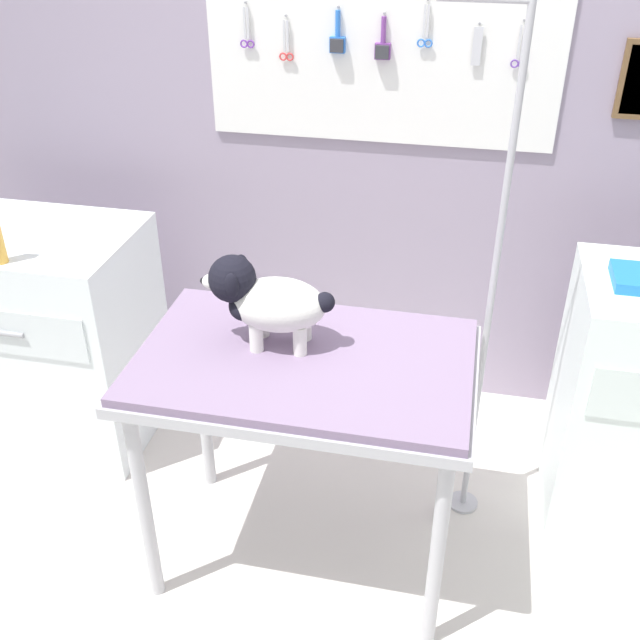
{
  "coord_description": "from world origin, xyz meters",
  "views": [
    {
      "loc": [
        0.37,
        -1.54,
        2.04
      ],
      "look_at": [
        -0.01,
        0.23,
        0.93
      ],
      "focal_mm": 41.72,
      "sensor_mm": 36.0,
      "label": 1
    }
  ],
  "objects_px": {
    "dog": "(265,300)",
    "grooming_arm": "(486,315)",
    "counter_left": "(46,335)",
    "grooming_table": "(304,380)"
  },
  "relations": [
    {
      "from": "grooming_table",
      "to": "grooming_arm",
      "type": "distance_m",
      "value": 0.62
    },
    {
      "from": "grooming_table",
      "to": "dog",
      "type": "xyz_separation_m",
      "value": [
        -0.12,
        0.05,
        0.23
      ]
    },
    {
      "from": "grooming_table",
      "to": "dog",
      "type": "distance_m",
      "value": 0.27
    },
    {
      "from": "grooming_arm",
      "to": "dog",
      "type": "bearing_deg",
      "value": -155.15
    },
    {
      "from": "dog",
      "to": "counter_left",
      "type": "distance_m",
      "value": 1.24
    },
    {
      "from": "grooming_arm",
      "to": "dog",
      "type": "xyz_separation_m",
      "value": [
        -0.64,
        -0.29,
        0.15
      ]
    },
    {
      "from": "grooming_table",
      "to": "grooming_arm",
      "type": "xyz_separation_m",
      "value": [
        0.51,
        0.34,
        0.09
      ]
    },
    {
      "from": "dog",
      "to": "grooming_arm",
      "type": "bearing_deg",
      "value": 24.85
    },
    {
      "from": "grooming_arm",
      "to": "dog",
      "type": "distance_m",
      "value": 0.72
    },
    {
      "from": "dog",
      "to": "counter_left",
      "type": "height_order",
      "value": "dog"
    }
  ]
}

